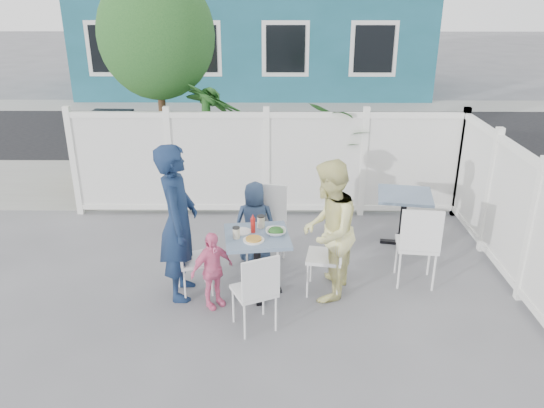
{
  "coord_description": "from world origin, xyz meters",
  "views": [
    {
      "loc": [
        0.25,
        -5.19,
        3.26
      ],
      "look_at": [
        0.2,
        0.49,
        0.95
      ],
      "focal_mm": 35.0,
      "sensor_mm": 36.0,
      "label": 1
    }
  ],
  "objects_px": {
    "chair_near": "(257,287)",
    "toddler": "(212,270)",
    "spare_table": "(404,206)",
    "boy": "(255,223)",
    "chair_right": "(332,250)",
    "man": "(178,223)",
    "chair_back": "(267,219)",
    "chair_left": "(187,255)",
    "woman": "(328,231)",
    "main_table": "(257,249)",
    "utility_cabinet": "(114,148)"
  },
  "relations": [
    {
      "from": "spare_table",
      "to": "utility_cabinet",
      "type": "bearing_deg",
      "value": 150.43
    },
    {
      "from": "spare_table",
      "to": "woman",
      "type": "height_order",
      "value": "woman"
    },
    {
      "from": "main_table",
      "to": "boy",
      "type": "relative_size",
      "value": 0.74
    },
    {
      "from": "chair_back",
      "to": "boy",
      "type": "relative_size",
      "value": 0.94
    },
    {
      "from": "main_table",
      "to": "chair_near",
      "type": "relative_size",
      "value": 0.9
    },
    {
      "from": "main_table",
      "to": "chair_right",
      "type": "xyz_separation_m",
      "value": [
        0.84,
        0.05,
        -0.04
      ]
    },
    {
      "from": "chair_near",
      "to": "woman",
      "type": "distance_m",
      "value": 1.07
    },
    {
      "from": "chair_right",
      "to": "man",
      "type": "bearing_deg",
      "value": 101.34
    },
    {
      "from": "chair_back",
      "to": "toddler",
      "type": "height_order",
      "value": "chair_back"
    },
    {
      "from": "utility_cabinet",
      "to": "toddler",
      "type": "xyz_separation_m",
      "value": [
        2.24,
        -4.17,
        -0.15
      ]
    },
    {
      "from": "utility_cabinet",
      "to": "boy",
      "type": "height_order",
      "value": "utility_cabinet"
    },
    {
      "from": "spare_table",
      "to": "chair_back",
      "type": "relative_size",
      "value": 0.81
    },
    {
      "from": "woman",
      "to": "man",
      "type": "bearing_deg",
      "value": -74.25
    },
    {
      "from": "chair_near",
      "to": "chair_left",
      "type": "bearing_deg",
      "value": 113.41
    },
    {
      "from": "main_table",
      "to": "spare_table",
      "type": "relative_size",
      "value": 0.98
    },
    {
      "from": "chair_back",
      "to": "boy",
      "type": "xyz_separation_m",
      "value": [
        -0.15,
        -0.01,
        -0.05
      ]
    },
    {
      "from": "spare_table",
      "to": "toddler",
      "type": "height_order",
      "value": "toddler"
    },
    {
      "from": "utility_cabinet",
      "to": "chair_right",
      "type": "distance_m",
      "value": 5.25
    },
    {
      "from": "utility_cabinet",
      "to": "chair_left",
      "type": "xyz_separation_m",
      "value": [
        1.93,
        -3.91,
        -0.1
      ]
    },
    {
      "from": "man",
      "to": "toddler",
      "type": "bearing_deg",
      "value": -126.4
    },
    {
      "from": "toddler",
      "to": "utility_cabinet",
      "type": "bearing_deg",
      "value": 79.19
    },
    {
      "from": "chair_back",
      "to": "woman",
      "type": "xyz_separation_m",
      "value": [
        0.69,
        -0.82,
        0.22
      ]
    },
    {
      "from": "utility_cabinet",
      "to": "chair_near",
      "type": "distance_m",
      "value": 5.38
    },
    {
      "from": "utility_cabinet",
      "to": "man",
      "type": "distance_m",
      "value": 4.34
    },
    {
      "from": "chair_right",
      "to": "man",
      "type": "height_order",
      "value": "man"
    },
    {
      "from": "utility_cabinet",
      "to": "chair_left",
      "type": "height_order",
      "value": "utility_cabinet"
    },
    {
      "from": "chair_left",
      "to": "man",
      "type": "bearing_deg",
      "value": -108.24
    },
    {
      "from": "man",
      "to": "boy",
      "type": "distance_m",
      "value": 1.19
    },
    {
      "from": "chair_right",
      "to": "chair_left",
      "type": "bearing_deg",
      "value": 101.26
    },
    {
      "from": "chair_left",
      "to": "boy",
      "type": "bearing_deg",
      "value": 115.87
    },
    {
      "from": "boy",
      "to": "chair_back",
      "type": "bearing_deg",
      "value": -176.6
    },
    {
      "from": "main_table",
      "to": "boy",
      "type": "distance_m",
      "value": 0.8
    },
    {
      "from": "utility_cabinet",
      "to": "spare_table",
      "type": "height_order",
      "value": "utility_cabinet"
    },
    {
      "from": "utility_cabinet",
      "to": "chair_right",
      "type": "xyz_separation_m",
      "value": [
        3.55,
        -3.86,
        -0.07
      ]
    },
    {
      "from": "toddler",
      "to": "chair_left",
      "type": "bearing_deg",
      "value": 100.77
    },
    {
      "from": "main_table",
      "to": "toddler",
      "type": "distance_m",
      "value": 0.56
    },
    {
      "from": "chair_left",
      "to": "toddler",
      "type": "xyz_separation_m",
      "value": [
        0.31,
        -0.26,
        -0.05
      ]
    },
    {
      "from": "man",
      "to": "toddler",
      "type": "xyz_separation_m",
      "value": [
        0.38,
        -0.25,
        -0.45
      ]
    },
    {
      "from": "main_table",
      "to": "chair_left",
      "type": "height_order",
      "value": "chair_left"
    },
    {
      "from": "chair_near",
      "to": "toddler",
      "type": "height_order",
      "value": "toddler"
    },
    {
      "from": "utility_cabinet",
      "to": "main_table",
      "type": "bearing_deg",
      "value": -53.61
    },
    {
      "from": "chair_back",
      "to": "toddler",
      "type": "distance_m",
      "value": 1.22
    },
    {
      "from": "chair_near",
      "to": "woman",
      "type": "xyz_separation_m",
      "value": [
        0.76,
        0.7,
        0.29
      ]
    },
    {
      "from": "spare_table",
      "to": "boy",
      "type": "height_order",
      "value": "boy"
    },
    {
      "from": "man",
      "to": "toddler",
      "type": "height_order",
      "value": "man"
    },
    {
      "from": "chair_right",
      "to": "woman",
      "type": "bearing_deg",
      "value": 147.17
    },
    {
      "from": "chair_left",
      "to": "chair_back",
      "type": "bearing_deg",
      "value": 110.69
    },
    {
      "from": "spare_table",
      "to": "woman",
      "type": "distance_m",
      "value": 1.74
    },
    {
      "from": "utility_cabinet",
      "to": "man",
      "type": "height_order",
      "value": "man"
    },
    {
      "from": "woman",
      "to": "boy",
      "type": "xyz_separation_m",
      "value": [
        -0.84,
        0.81,
        -0.27
      ]
    }
  ]
}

